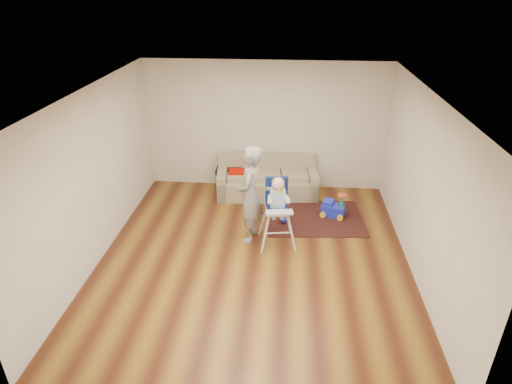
# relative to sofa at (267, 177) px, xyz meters

# --- Properties ---
(ground) EXTENTS (5.50, 5.50, 0.00)m
(ground) POSITION_rel_sofa_xyz_m (-0.08, -2.30, -0.40)
(ground) COLOR #472011
(ground) RESTS_ON ground
(room_envelope) EXTENTS (5.04, 5.52, 2.72)m
(room_envelope) POSITION_rel_sofa_xyz_m (-0.08, -1.77, 1.48)
(room_envelope) COLOR beige
(room_envelope) RESTS_ON ground
(sofa) EXTENTS (2.14, 1.03, 0.80)m
(sofa) POSITION_rel_sofa_xyz_m (0.00, 0.00, 0.00)
(sofa) COLOR tan
(sofa) RESTS_ON ground
(side_table) EXTENTS (0.53, 0.53, 0.53)m
(side_table) POSITION_rel_sofa_xyz_m (-0.82, 0.18, -0.14)
(side_table) COLOR black
(side_table) RESTS_ON ground
(area_rug) EXTENTS (1.92, 1.50, 0.01)m
(area_rug) POSITION_rel_sofa_xyz_m (0.97, -0.95, -0.39)
(area_rug) COLOR black
(area_rug) RESTS_ON ground
(ride_on_toy) EXTENTS (0.50, 0.41, 0.47)m
(ride_on_toy) POSITION_rel_sofa_xyz_m (1.32, -0.83, -0.15)
(ride_on_toy) COLOR #1E2DD7
(ride_on_toy) RESTS_ON area_rug
(toy_ball) EXTENTS (0.14, 0.14, 0.14)m
(toy_ball) POSITION_rel_sofa_xyz_m (0.38, -1.18, -0.31)
(toy_ball) COLOR #1E2DD7
(toy_ball) RESTS_ON area_rug
(high_chair) EXTENTS (0.66, 0.66, 1.25)m
(high_chair) POSITION_rel_sofa_xyz_m (0.28, -1.84, 0.20)
(high_chair) COLOR silver
(high_chair) RESTS_ON ground
(adult) EXTENTS (0.48, 0.67, 1.72)m
(adult) POSITION_rel_sofa_xyz_m (-0.19, -1.74, 0.46)
(adult) COLOR gray
(adult) RESTS_ON ground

